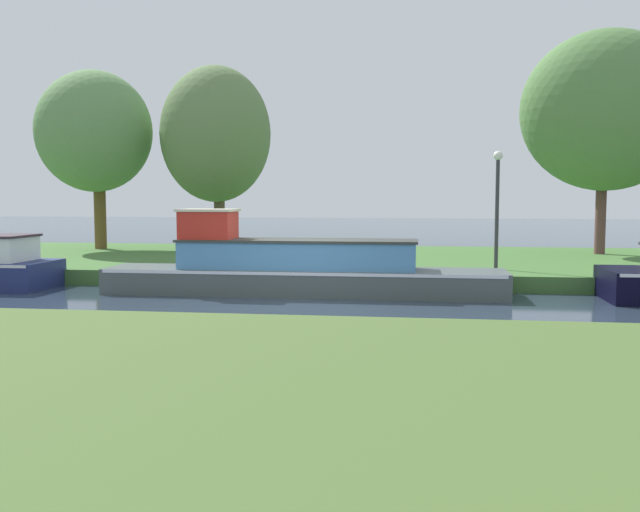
{
  "coord_description": "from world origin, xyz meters",
  "views": [
    {
      "loc": [
        2.64,
        -14.84,
        2.28
      ],
      "look_at": [
        0.39,
        1.2,
        0.9
      ],
      "focal_mm": 39.31,
      "sensor_mm": 36.0,
      "label": 1
    }
  ],
  "objects": [
    {
      "name": "riverbank_near",
      "position": [
        0.0,
        -9.0,
        0.2
      ],
      "size": [
        72.0,
        10.0,
        0.4
      ],
      "primitive_type": "cube",
      "color": "#4A632E",
      "rests_on": "ground_plane"
    },
    {
      "name": "mooring_post_near",
      "position": [
        -0.19,
        2.68,
        0.71
      ],
      "size": [
        0.19,
        0.19,
        0.62
      ],
      "primitive_type": "cylinder",
      "color": "#4E301E",
      "rests_on": "riverbank_far"
    },
    {
      "name": "willow_tree_centre",
      "position": [
        -4.39,
        9.05,
        4.43
      ],
      "size": [
        3.86,
        3.53,
        6.41
      ],
      "color": "brown",
      "rests_on": "riverbank_far"
    },
    {
      "name": "riverbank_far",
      "position": [
        0.0,
        7.0,
        0.2
      ],
      "size": [
        72.0,
        10.0,
        0.4
      ],
      "primitive_type": "cube",
      "color": "#426D32",
      "rests_on": "ground_plane"
    },
    {
      "name": "ground_plane",
      "position": [
        0.0,
        0.0,
        0.0
      ],
      "size": [
        120.0,
        120.0,
        0.0
      ],
      "primitive_type": "plane",
      "color": "#2A3848"
    },
    {
      "name": "willow_tree_right",
      "position": [
        8.55,
        8.79,
        5.0
      ],
      "size": [
        5.41,
        3.82,
        7.17
      ],
      "color": "brown",
      "rests_on": "riverbank_far"
    },
    {
      "name": "lamp_post",
      "position": [
        4.65,
        3.64,
        2.3
      ],
      "size": [
        0.24,
        0.24,
        3.04
      ],
      "color": "#333338",
      "rests_on": "riverbank_far"
    },
    {
      "name": "willow_tree_left",
      "position": [
        -8.7,
        8.71,
        4.55
      ],
      "size": [
        4.07,
        3.81,
        6.29
      ],
      "color": "brown",
      "rests_on": "riverbank_far"
    },
    {
      "name": "slate_barge",
      "position": [
        -0.19,
        1.2,
        0.59
      ],
      "size": [
        9.34,
        1.61,
        1.99
      ],
      "color": "#495352",
      "rests_on": "ground_plane"
    }
  ]
}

